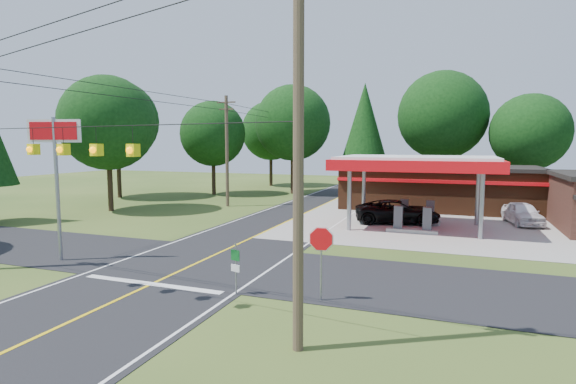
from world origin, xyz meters
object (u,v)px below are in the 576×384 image
(big_stop_sign, at_px, (55,155))
(octagonal_stop_sign, at_px, (321,245))
(suv_car, at_px, (397,212))
(gas_canopy, at_px, (416,165))
(sedan_car, at_px, (522,213))

(big_stop_sign, height_order, octagonal_stop_sign, big_stop_sign)
(suv_car, height_order, octagonal_stop_sign, octagonal_stop_sign)
(gas_canopy, distance_m, sedan_car, 8.83)
(gas_canopy, bearing_deg, big_stop_sign, -136.02)
(suv_car, distance_m, big_stop_sign, 22.10)
(suv_car, xyz_separation_m, octagonal_stop_sign, (-0.66, -17.37, 1.26))
(gas_canopy, bearing_deg, octagonal_stop_sign, -97.12)
(big_stop_sign, bearing_deg, sedan_car, 40.06)
(sedan_car, relative_size, big_stop_sign, 0.66)
(gas_canopy, xyz_separation_m, octagonal_stop_sign, (-2.00, -16.01, -2.18))
(sedan_car, distance_m, big_stop_sign, 29.86)
(gas_canopy, distance_m, big_stop_sign, 21.63)
(sedan_car, relative_size, octagonal_stop_sign, 1.66)
(suv_car, bearing_deg, sedan_car, -85.26)
(big_stop_sign, relative_size, octagonal_stop_sign, 2.51)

